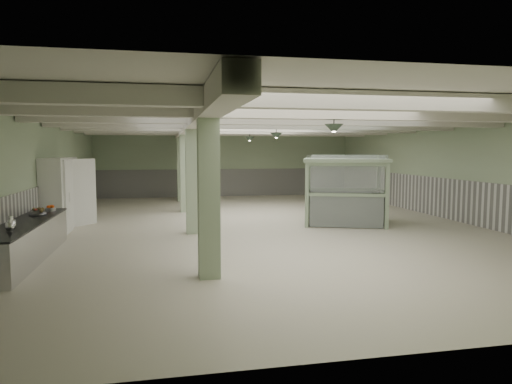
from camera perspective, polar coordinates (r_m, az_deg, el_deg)
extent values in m
plane|color=silver|center=(15.62, 1.16, -4.16)|extent=(20.00, 20.00, 0.00)
cube|color=silver|center=(15.44, 1.18, 9.14)|extent=(14.00, 20.00, 0.02)
cube|color=#A9C29B|center=(25.27, -3.80, 3.56)|extent=(14.00, 0.02, 3.60)
cube|color=#A9C29B|center=(6.10, 22.17, -2.33)|extent=(14.00, 0.02, 3.60)
cube|color=#A9C29B|center=(15.48, -25.03, 1.96)|extent=(0.02, 20.00, 3.60)
cube|color=#A9C29B|center=(18.28, 23.14, 2.47)|extent=(0.02, 20.00, 3.60)
cube|color=white|center=(15.57, -24.78, -1.89)|extent=(0.05, 19.90, 1.50)
cube|color=white|center=(18.34, 22.95, -0.81)|extent=(0.05, 19.90, 1.50)
cube|color=white|center=(25.30, -3.78, 1.18)|extent=(13.90, 0.05, 1.50)
cube|color=silver|center=(15.08, -8.23, 8.34)|extent=(0.45, 19.90, 0.40)
cube|color=silver|center=(8.29, 12.81, 11.06)|extent=(13.90, 0.35, 0.32)
cube|color=silver|center=(10.62, 7.18, 9.86)|extent=(13.90, 0.35, 0.32)
cube|color=silver|center=(13.00, 3.62, 9.05)|extent=(13.90, 0.35, 0.32)
cube|color=silver|center=(15.43, 1.18, 8.47)|extent=(13.90, 0.35, 0.32)
cube|color=silver|center=(17.87, -0.59, 8.04)|extent=(13.90, 0.35, 0.32)
cube|color=silver|center=(20.33, -1.93, 7.71)|extent=(13.90, 0.35, 0.32)
cube|color=silver|center=(22.80, -2.98, 7.44)|extent=(13.90, 0.35, 0.32)
cube|color=#A9C19B|center=(9.11, -5.95, 0.43)|extent=(0.42, 0.42, 3.60)
cube|color=#A9C19B|center=(14.08, -7.91, 2.13)|extent=(0.42, 0.42, 3.60)
cube|color=#A9C19B|center=(19.07, -8.85, 2.93)|extent=(0.42, 0.42, 3.60)
cube|color=#A9C19B|center=(23.06, -9.31, 3.33)|extent=(0.42, 0.42, 3.60)
cone|color=#324233|center=(10.76, 9.71, 7.79)|extent=(0.44, 0.44, 0.22)
cone|color=#324233|center=(16.01, 2.54, 7.02)|extent=(0.44, 0.44, 0.22)
cone|color=#324233|center=(20.90, -0.80, 6.63)|extent=(0.44, 0.44, 0.22)
cube|color=silver|center=(11.90, -26.84, -5.58)|extent=(0.82, 4.88, 0.88)
cube|color=black|center=(11.83, -26.93, -3.43)|extent=(0.86, 4.92, 0.04)
cylinder|color=#B2B2B7|center=(13.61, -24.27, -2.01)|extent=(0.31, 0.31, 0.09)
cube|color=white|center=(15.93, -23.31, 0.00)|extent=(0.66, 2.65, 2.43)
cube|color=white|center=(15.26, -22.44, -0.18)|extent=(0.06, 0.99, 2.33)
cube|color=white|center=(16.54, -21.17, 0.25)|extent=(0.67, 0.81, 2.33)
cube|color=silver|center=(15.26, -22.29, -0.18)|extent=(0.02, 0.05, 0.30)
cube|color=silver|center=(16.45, -21.51, 0.22)|extent=(0.02, 0.05, 0.30)
cube|color=#8DA483|center=(15.12, 6.37, -0.41)|extent=(0.15, 0.15, 2.14)
cube|color=#8DA483|center=(17.25, 6.58, 0.30)|extent=(0.15, 0.15, 2.14)
cube|color=#8DA483|center=(15.27, 16.08, -0.53)|extent=(0.15, 0.15, 2.14)
cube|color=#8DA483|center=(17.38, 15.09, 0.19)|extent=(0.15, 0.15, 2.14)
cube|color=#8DA483|center=(16.14, 11.11, 3.92)|extent=(3.46, 3.20, 0.12)
cube|color=silver|center=(15.20, 11.21, -2.43)|extent=(2.26, 0.85, 1.05)
cube|color=silver|center=(15.09, 11.30, 2.21)|extent=(2.26, 0.85, 1.22)
cube|color=silver|center=(17.32, 10.82, -1.48)|extent=(2.26, 0.85, 1.05)
cube|color=silver|center=(17.22, 10.89, 2.59)|extent=(2.26, 0.85, 1.22)
cube|color=silver|center=(16.24, 6.46, -1.87)|extent=(0.70, 1.85, 1.05)
cube|color=silver|center=(16.14, 6.51, 2.47)|extent=(0.70, 1.85, 1.22)
cube|color=silver|center=(16.38, 15.51, -1.97)|extent=(0.70, 1.85, 1.05)
cube|color=silver|center=(16.28, 15.61, 2.33)|extent=(0.70, 1.85, 1.22)
cube|color=#5C5F4F|center=(16.93, 15.21, -1.68)|extent=(0.39, 0.54, 1.13)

